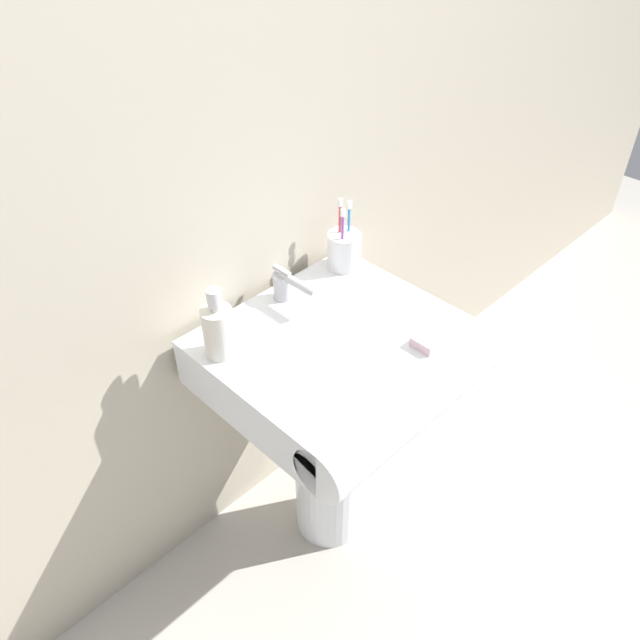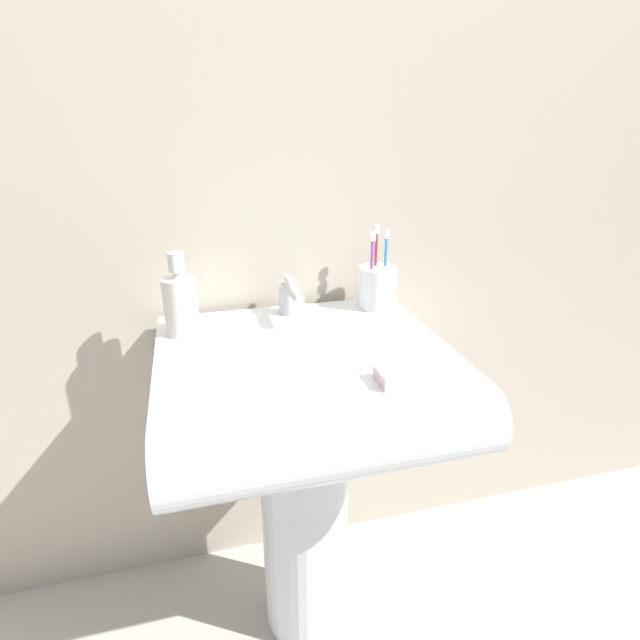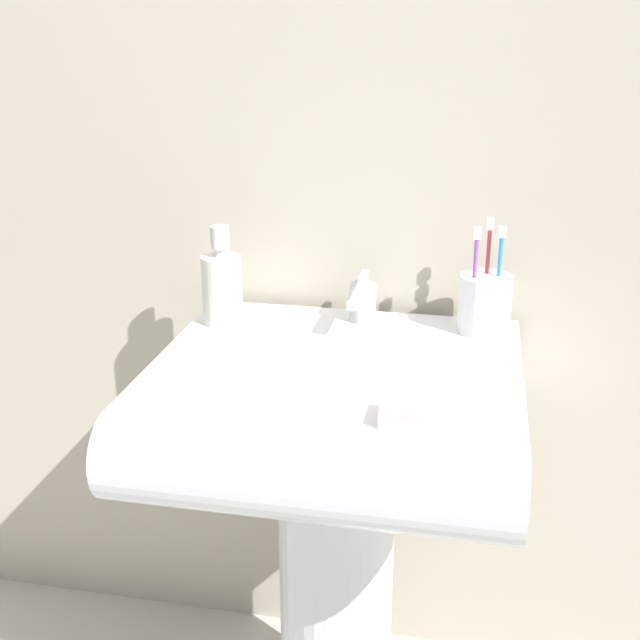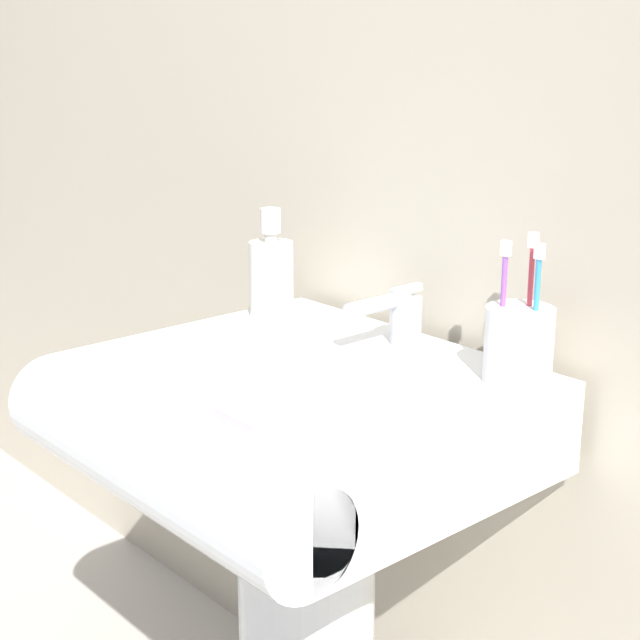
# 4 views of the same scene
# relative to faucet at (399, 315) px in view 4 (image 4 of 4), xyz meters

# --- Properties ---
(wall_back) EXTENTS (5.00, 0.05, 2.40)m
(wall_back) POSITION_rel_faucet_xyz_m (-0.01, 0.11, 0.40)
(wall_back) COLOR #B7AD99
(wall_back) RESTS_ON ground
(sink_basin) EXTENTS (0.57, 0.54, 0.13)m
(sink_basin) POSITION_rel_faucet_xyz_m (-0.01, -0.22, -0.11)
(sink_basin) COLOR white
(sink_basin) RESTS_ON sink_pedestal
(faucet) EXTENTS (0.05, 0.14, 0.09)m
(faucet) POSITION_rel_faucet_xyz_m (0.00, 0.00, 0.00)
(faucet) COLOR #B7B7BC
(faucet) RESTS_ON sink_basin
(toothbrush_cup) EXTENTS (0.09, 0.09, 0.19)m
(toothbrush_cup) POSITION_rel_faucet_xyz_m (0.21, 0.00, 0.01)
(toothbrush_cup) COLOR white
(toothbrush_cup) RESTS_ON sink_basin
(soap_bottle) EXTENTS (0.07, 0.07, 0.17)m
(soap_bottle) POSITION_rel_faucet_xyz_m (-0.24, -0.04, 0.02)
(soap_bottle) COLOR silver
(soap_bottle) RESTS_ON sink_basin
(bar_soap) EXTENTS (0.07, 0.06, 0.02)m
(bar_soap) POSITION_rel_faucet_xyz_m (0.12, -0.35, -0.03)
(bar_soap) COLOR silver
(bar_soap) RESTS_ON sink_basin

